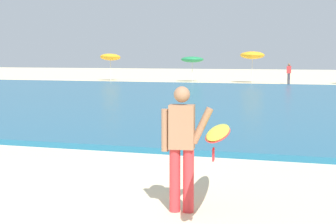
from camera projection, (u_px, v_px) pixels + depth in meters
The scene contains 6 objects.
sea at pixel (230, 100), 25.29m from camera, with size 120.00×28.00×0.14m, color #1E6084.
surfer_with_board at pixel (200, 138), 7.23m from camera, with size 1.14×2.85×1.73m.
beach_umbrella_0 at pixel (110, 57), 45.94m from camera, with size 1.76×1.81×2.40m.
beach_umbrella_1 at pixel (192, 60), 44.15m from camera, with size 1.87×1.88×2.12m.
beach_umbrella_2 at pixel (252, 55), 42.14m from camera, with size 1.91×1.94×2.53m.
beachgoer_near_row_left at pixel (289, 73), 39.99m from camera, with size 0.32×0.20×1.58m.
Camera 1 is at (4.93, -5.66, 2.14)m, focal length 57.32 mm.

